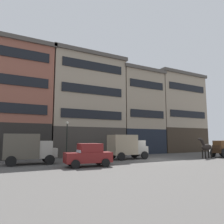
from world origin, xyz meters
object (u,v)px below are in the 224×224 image
Objects in this scene: cargo_wagon at (222,148)px; draft_horse at (206,147)px; delivery_truck_near at (29,148)px; delivery_truck_far at (127,146)px; sedan_dark at (88,155)px; streetlamp_curbside at (67,134)px; pedestrian_officer at (138,148)px; fire_hydrant_curbside at (145,152)px.

cargo_wagon is 2.95m from draft_horse.
draft_horse is at bearing -10.47° from delivery_truck_near.
delivery_truck_far reaches higher than draft_horse.
delivery_truck_far is at bearing 158.14° from draft_horse.
sedan_dark is 7.09m from streetlamp_curbside.
sedan_dark is at bearing -148.38° from delivery_truck_far.
draft_horse is 15.79m from streetlamp_curbside.
delivery_truck_near is at bearing -144.22° from streetlamp_curbside.
pedestrian_officer is (3.35, 2.61, -0.44)m from delivery_truck_far.
pedestrian_officer is 2.16× the size of fire_hydrant_curbside.
sedan_dark is at bearing -92.32° from streetlamp_curbside.
draft_horse is 0.54× the size of delivery_truck_far.
streetlamp_curbside is at bearing 176.72° from pedestrian_officer.
draft_horse is 2.83× the size of fire_hydrant_curbside.
pedestrian_officer is at bearing -156.03° from fire_hydrant_curbside.
cargo_wagon is 1.27× the size of draft_horse.
delivery_truck_near is 10.10m from delivery_truck_far.
streetlamp_curbside reaches higher than draft_horse.
fire_hydrant_curbside is (14.99, 3.27, -1.00)m from delivery_truck_near.
cargo_wagon reaches higher than fire_hydrant_curbside.
draft_horse is 0.53× the size of delivery_truck_near.
delivery_truck_far reaches higher than sedan_dark.
sedan_dark is 0.93× the size of streetlamp_curbside.
delivery_truck_far is 5.26× the size of fire_hydrant_curbside.
sedan_dark is at bearing -42.95° from delivery_truck_near.
sedan_dark is at bearing -178.75° from draft_horse.
delivery_truck_near is 15.38m from fire_hydrant_curbside.
streetlamp_curbside reaches higher than cargo_wagon.
draft_horse is 0.61× the size of sedan_dark.
delivery_truck_far is at bearing -28.44° from streetlamp_curbside.
delivery_truck_near reaches higher than cargo_wagon.
delivery_truck_far is 6.70m from streetlamp_curbside.
delivery_truck_near reaches higher than draft_horse.
streetlamp_curbside is 10.91m from fire_hydrant_curbside.
draft_horse is at bearing -61.65° from fire_hydrant_curbside.
delivery_truck_far is 1.06× the size of streetlamp_curbside.
sedan_dark is at bearing -147.31° from fire_hydrant_curbside.
streetlamp_curbside is (-5.79, 3.13, 1.25)m from delivery_truck_far.
delivery_truck_near reaches higher than pedestrian_officer.
cargo_wagon is at bearing -45.60° from fire_hydrant_curbside.
draft_horse is 7.67m from fire_hydrant_curbside.
delivery_truck_near is 1.08× the size of streetlamp_curbside.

